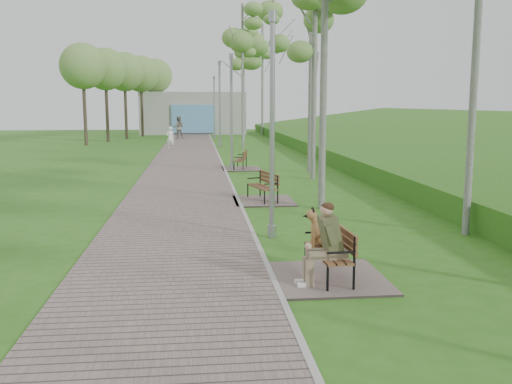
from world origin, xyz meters
The scene contains 18 objects.
walkway centered at (-1.75, 21.50, 0.02)m, with size 3.50×67.00×0.04m, color #6B5B57.
kerb centered at (0.00, 21.50, 0.03)m, with size 0.10×67.00×0.05m, color #999993.
embankment centered at (12.00, 20.00, 0.00)m, with size 14.00×70.00×1.60m, color #407A28.
building_north centered at (-1.50, 50.97, 1.99)m, with size 10.00×5.20×4.00m.
bench_main centered at (0.88, 3.66, 0.45)m, with size 1.83×2.04×1.60m.
bench_second centered at (0.72, 11.49, 0.20)m, with size 1.78×1.98×1.09m.
bench_third centered at (0.72, 20.06, 0.19)m, with size 1.70×1.89×1.04m.
lamp_post_near centered at (0.38, 6.79, 2.28)m, with size 0.19×0.19×4.87m.
lamp_post_second centered at (0.30, 19.52, 2.36)m, with size 0.20×0.20×5.05m.
lamp_post_third centered at (0.39, 33.69, 2.69)m, with size 0.22×0.22×5.76m.
lamp_post_far centered at (0.30, 42.41, 2.40)m, with size 0.20×0.20×5.14m.
pedestrian_near centered at (-2.92, 31.99, 0.73)m, with size 0.53×0.35×1.45m, color white.
pedestrian_far centered at (-2.70, 42.56, 0.94)m, with size 0.92×0.71×1.88m, color gray.
birch_mid_c centered at (3.28, 16.37, 6.01)m, with size 2.54×2.54×7.66m.
birch_far_b centered at (1.79, 31.81, 7.50)m, with size 2.45×2.45×9.55m.
birch_far_c centered at (4.16, 34.66, 8.66)m, with size 2.75×2.75×11.04m.
birch_distant_a centered at (2.42, 38.59, 6.85)m, with size 2.57×2.57×8.72m.
birch_distant_b centered at (4.90, 47.50, 8.22)m, with size 2.64×2.64×10.48m.
Camera 1 is at (-1.26, -5.44, 2.95)m, focal length 40.00 mm.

